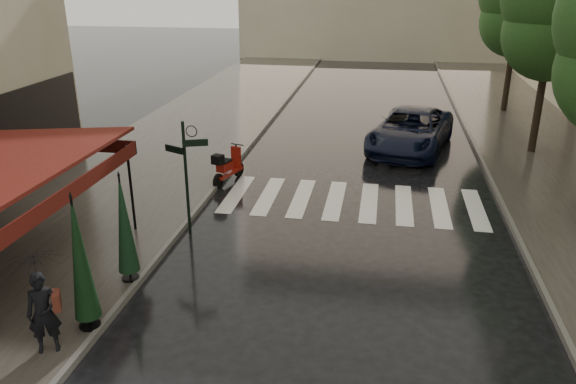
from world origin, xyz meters
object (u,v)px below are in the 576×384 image
(scooter, at_px, (228,167))
(parked_car, at_px, (411,130))
(parasol_front, at_px, (80,258))
(parasol_back, at_px, (124,224))
(pedestrian_with_umbrella, at_px, (36,273))

(scooter, height_order, parked_car, parked_car)
(parasol_front, bearing_deg, parked_car, 64.05)
(parked_car, relative_size, parasol_back, 2.25)
(parasol_front, bearing_deg, pedestrian_with_umbrella, -114.51)
(scooter, bearing_deg, parked_car, 55.39)
(pedestrian_with_umbrella, relative_size, parked_car, 0.42)
(pedestrian_with_umbrella, bearing_deg, parked_car, 37.14)
(pedestrian_with_umbrella, xyz_separation_m, parasol_front, (0.36, 0.80, -0.10))
(scooter, relative_size, parked_car, 0.31)
(pedestrian_with_umbrella, xyz_separation_m, parasol_back, (0.36, 2.65, -0.24))
(pedestrian_with_umbrella, relative_size, scooter, 1.38)
(parked_car, distance_m, parasol_front, 14.92)
(pedestrian_with_umbrella, height_order, parasol_front, parasol_front)
(pedestrian_with_umbrella, bearing_deg, parasol_front, 38.50)
(parked_car, bearing_deg, pedestrian_with_umbrella, -102.50)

